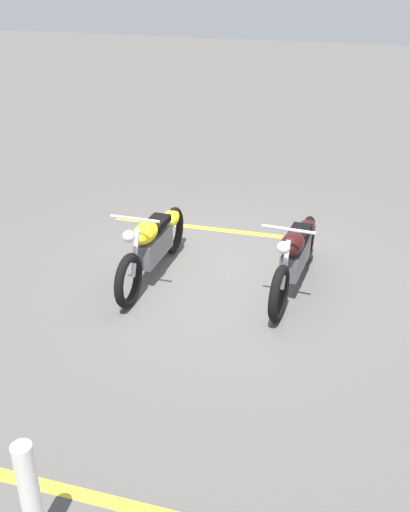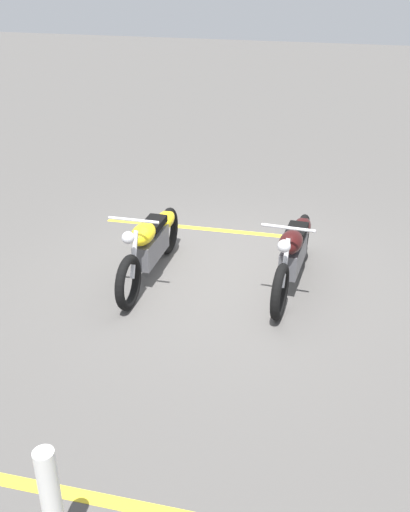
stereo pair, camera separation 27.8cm
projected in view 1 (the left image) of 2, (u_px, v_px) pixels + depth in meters
The scene contains 6 objects.
ground_plane at pixel (228, 274), 7.63m from camera, with size 60.00×60.00×0.00m, color #514F4C.
motorcycle_bright_foreground at pixel (154, 243), 7.42m from camera, with size 2.23×0.62×1.04m.
motorcycle_dark_foreground at pixel (296, 253), 7.13m from camera, with size 2.23×0.62×1.04m.
bollard_post at pixel (31, 497), 3.80m from camera, with size 0.14×0.14×0.92m, color white.
parking_stripe_near at pixel (210, 229), 8.97m from camera, with size 3.20×0.12×0.01m, color yellow.
parking_stripe_mid at pixel (126, 506), 4.28m from camera, with size 3.20×0.12×0.01m, color yellow.
Camera 1 is at (6.38, 2.19, 3.59)m, focal length 39.87 mm.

